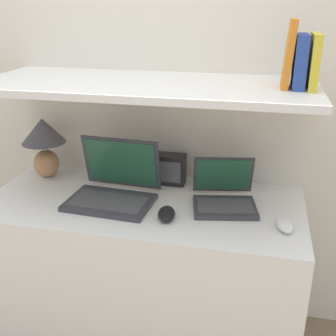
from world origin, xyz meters
The scene contains 13 objects.
wall_back centered at (0.00, 0.66, 1.20)m, with size 6.00×0.05×2.40m.
desk centered at (0.00, 0.30, 0.37)m, with size 1.32×0.59×0.74m.
back_riser centered at (0.00, 0.61, 0.60)m, with size 1.32×0.04×1.20m.
shelf centered at (0.00, 0.37, 1.22)m, with size 1.32×0.53×0.03m.
table_lamp centered at (-0.52, 0.46, 0.92)m, with size 0.20×0.20×0.28m.
laptop_large centered at (-0.12, 0.28, 0.80)m, with size 0.36×0.30×0.25m.
laptop_small centered at (0.33, 0.33, 0.78)m, with size 0.29×0.28×0.19m.
computer_mouse centered at (0.13, 0.18, 0.76)m, with size 0.09×0.13×0.04m.
second_mouse centered at (0.57, 0.19, 0.76)m, with size 0.09×0.12×0.04m.
router_box centered at (0.07, 0.51, 0.81)m, with size 0.13×0.08×0.14m.
book_yellow centered at (0.62, 0.37, 1.32)m, with size 0.03×0.17×0.19m.
book_blue centered at (0.57, 0.37, 1.32)m, with size 0.04×0.14×0.19m.
book_orange centered at (0.53, 0.37, 1.35)m, with size 0.04×0.13×0.24m.
Camera 1 is at (0.45, -1.22, 1.53)m, focal length 45.00 mm.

